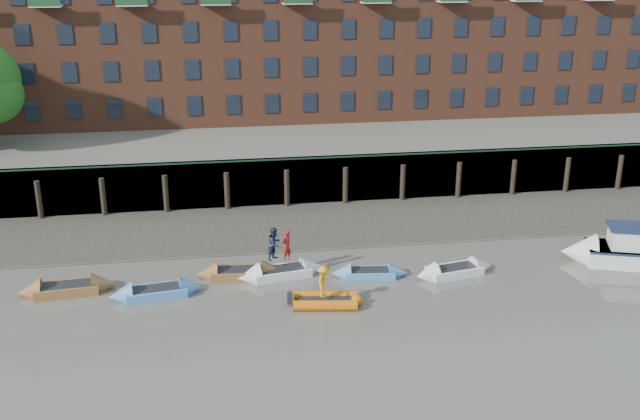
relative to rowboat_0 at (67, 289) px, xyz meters
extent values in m
plane|color=#605952|center=(14.56, -10.32, -0.25)|extent=(220.00, 220.00, 0.00)
cube|color=#3D382F|center=(14.56, 7.68, -0.25)|extent=(110.00, 8.00, 0.50)
cube|color=#4C4336|center=(14.56, 4.28, -0.25)|extent=(110.00, 1.60, 0.10)
cube|color=#2D2A26|center=(14.56, 12.08, 1.35)|extent=(110.00, 0.80, 3.20)
cylinder|color=black|center=(-3.44, 11.43, 1.05)|extent=(0.36, 0.36, 2.60)
cylinder|color=black|center=(0.56, 11.43, 1.05)|extent=(0.36, 0.36, 2.60)
cylinder|color=black|center=(4.56, 11.43, 1.05)|extent=(0.36, 0.36, 2.60)
cylinder|color=black|center=(8.56, 11.43, 1.05)|extent=(0.36, 0.36, 2.60)
cylinder|color=black|center=(12.56, 11.43, 1.05)|extent=(0.36, 0.36, 2.60)
cylinder|color=black|center=(16.56, 11.43, 1.05)|extent=(0.36, 0.36, 2.60)
cylinder|color=black|center=(20.56, 11.43, 1.05)|extent=(0.36, 0.36, 2.60)
cylinder|color=black|center=(24.56, 11.43, 1.05)|extent=(0.36, 0.36, 2.60)
cylinder|color=black|center=(28.56, 11.43, 1.05)|extent=(0.36, 0.36, 2.60)
cylinder|color=black|center=(32.56, 11.43, 1.05)|extent=(0.36, 0.36, 2.60)
cylinder|color=black|center=(36.56, 11.43, 1.05)|extent=(0.36, 0.36, 2.60)
cube|color=#264C2D|center=(14.56, 11.78, 3.00)|extent=(110.00, 0.06, 0.10)
cube|color=#5E594D|center=(14.56, 25.68, 1.35)|extent=(110.00, 28.00, 3.20)
cube|color=brown|center=(14.56, 26.68, 8.95)|extent=(80.00, 10.00, 12.00)
cube|color=black|center=(-5.44, 21.66, 4.75)|extent=(1.10, 0.12, 1.50)
cube|color=black|center=(-2.44, 21.66, 4.75)|extent=(1.10, 0.12, 1.50)
cube|color=black|center=(0.56, 21.66, 4.75)|extent=(1.10, 0.12, 1.50)
cube|color=black|center=(3.56, 21.66, 4.75)|extent=(1.10, 0.12, 1.50)
cube|color=black|center=(6.56, 21.66, 4.75)|extent=(1.10, 0.12, 1.50)
cube|color=black|center=(9.56, 21.66, 4.75)|extent=(1.10, 0.12, 1.50)
cube|color=black|center=(12.56, 21.66, 4.75)|extent=(1.10, 0.12, 1.50)
cube|color=black|center=(15.56, 21.66, 4.75)|extent=(1.10, 0.12, 1.50)
cube|color=black|center=(18.56, 21.66, 4.75)|extent=(1.10, 0.12, 1.50)
cube|color=black|center=(21.56, 21.66, 4.75)|extent=(1.10, 0.12, 1.50)
cube|color=black|center=(24.56, 21.66, 4.75)|extent=(1.10, 0.12, 1.50)
cube|color=black|center=(27.56, 21.66, 4.75)|extent=(1.10, 0.12, 1.50)
cube|color=black|center=(30.56, 21.66, 4.75)|extent=(1.10, 0.12, 1.50)
cube|color=black|center=(33.56, 21.66, 4.75)|extent=(1.10, 0.12, 1.50)
cube|color=black|center=(36.56, 21.66, 4.75)|extent=(1.10, 0.12, 1.50)
cube|color=black|center=(39.56, 21.66, 4.75)|extent=(1.10, 0.12, 1.50)
cube|color=black|center=(42.56, 21.66, 4.75)|extent=(1.10, 0.12, 1.50)
cube|color=black|center=(-5.44, 21.66, 7.55)|extent=(1.10, 0.12, 1.50)
cube|color=black|center=(-2.44, 21.66, 7.55)|extent=(1.10, 0.12, 1.50)
cube|color=black|center=(0.56, 21.66, 7.55)|extent=(1.10, 0.12, 1.50)
cube|color=black|center=(3.56, 21.66, 7.55)|extent=(1.10, 0.12, 1.50)
cube|color=black|center=(6.56, 21.66, 7.55)|extent=(1.10, 0.12, 1.50)
cube|color=black|center=(9.56, 21.66, 7.55)|extent=(1.10, 0.12, 1.50)
cube|color=black|center=(12.56, 21.66, 7.55)|extent=(1.10, 0.12, 1.50)
cube|color=black|center=(15.56, 21.66, 7.55)|extent=(1.10, 0.12, 1.50)
cube|color=black|center=(18.56, 21.66, 7.55)|extent=(1.10, 0.12, 1.50)
cube|color=black|center=(21.56, 21.66, 7.55)|extent=(1.10, 0.12, 1.50)
cube|color=black|center=(24.56, 21.66, 7.55)|extent=(1.10, 0.12, 1.50)
cube|color=black|center=(27.56, 21.66, 7.55)|extent=(1.10, 0.12, 1.50)
cube|color=black|center=(30.56, 21.66, 7.55)|extent=(1.10, 0.12, 1.50)
cube|color=black|center=(33.56, 21.66, 7.55)|extent=(1.10, 0.12, 1.50)
cube|color=black|center=(36.56, 21.66, 7.55)|extent=(1.10, 0.12, 1.50)
cube|color=black|center=(39.56, 21.66, 7.55)|extent=(1.10, 0.12, 1.50)
cube|color=black|center=(42.56, 21.66, 7.55)|extent=(1.10, 0.12, 1.50)
cube|color=black|center=(-5.44, 21.66, 10.35)|extent=(1.10, 0.12, 1.50)
cube|color=black|center=(-2.44, 21.66, 10.35)|extent=(1.10, 0.12, 1.50)
cube|color=black|center=(0.56, 21.66, 10.35)|extent=(1.10, 0.12, 1.50)
cube|color=black|center=(3.56, 21.66, 10.35)|extent=(1.10, 0.12, 1.50)
cube|color=black|center=(6.56, 21.66, 10.35)|extent=(1.10, 0.12, 1.50)
cube|color=black|center=(9.56, 21.66, 10.35)|extent=(1.10, 0.12, 1.50)
cube|color=black|center=(12.56, 21.66, 10.35)|extent=(1.10, 0.12, 1.50)
cube|color=black|center=(15.56, 21.66, 10.35)|extent=(1.10, 0.12, 1.50)
cube|color=black|center=(18.56, 21.66, 10.35)|extent=(1.10, 0.12, 1.50)
cube|color=black|center=(21.56, 21.66, 10.35)|extent=(1.10, 0.12, 1.50)
cube|color=black|center=(24.56, 21.66, 10.35)|extent=(1.10, 0.12, 1.50)
cube|color=black|center=(27.56, 21.66, 10.35)|extent=(1.10, 0.12, 1.50)
cube|color=black|center=(30.56, 21.66, 10.35)|extent=(1.10, 0.12, 1.50)
cube|color=black|center=(33.56, 21.66, 10.35)|extent=(1.10, 0.12, 1.50)
cube|color=black|center=(36.56, 21.66, 10.35)|extent=(1.10, 0.12, 1.50)
cube|color=black|center=(39.56, 21.66, 10.35)|extent=(1.10, 0.12, 1.50)
cube|color=black|center=(42.56, 21.66, 10.35)|extent=(1.10, 0.12, 1.50)
cube|color=brown|center=(0.00, 0.00, -0.01)|extent=(3.26, 1.69, 0.49)
cone|color=brown|center=(1.83, 0.16, -0.01)|extent=(1.35, 1.52, 1.42)
cone|color=brown|center=(-1.83, -0.16, -0.01)|extent=(1.35, 1.52, 1.42)
cube|color=black|center=(0.00, 0.00, 0.22)|extent=(2.71, 1.29, 0.06)
cube|color=#4884BC|center=(4.52, -1.05, -0.02)|extent=(3.18, 1.77, 0.47)
cone|color=#4884BC|center=(6.26, -0.81, -0.02)|extent=(1.35, 1.51, 1.36)
cone|color=#4884BC|center=(2.77, -1.30, -0.02)|extent=(1.35, 1.51, 1.36)
cube|color=black|center=(4.52, -1.05, 0.20)|extent=(2.63, 1.36, 0.06)
cube|color=brown|center=(8.85, 0.60, -0.01)|extent=(3.13, 1.58, 0.48)
cone|color=brown|center=(10.62, 0.48, -0.01)|extent=(1.27, 1.45, 1.37)
cone|color=brown|center=(7.08, 0.72, -0.01)|extent=(1.27, 1.45, 1.37)
cube|color=black|center=(8.85, 0.60, 0.20)|extent=(2.60, 1.20, 0.06)
cube|color=silver|center=(11.02, 0.35, -0.01)|extent=(3.28, 1.92, 0.48)
cone|color=silver|center=(12.79, 0.67, -0.01)|extent=(1.43, 1.58, 1.39)
cone|color=silver|center=(9.25, 0.03, -0.01)|extent=(1.43, 1.58, 1.39)
cube|color=black|center=(11.02, 0.35, 0.21)|extent=(2.71, 1.49, 0.06)
cube|color=#4884BC|center=(15.70, -0.39, -0.04)|extent=(2.76, 1.48, 0.41)
cone|color=#4884BC|center=(17.23, -0.56, -0.04)|extent=(1.15, 1.30, 1.19)
cone|color=#4884BC|center=(14.17, -0.22, -0.04)|extent=(1.15, 1.30, 1.19)
cube|color=black|center=(15.70, -0.39, 0.14)|extent=(2.29, 1.13, 0.06)
cube|color=silver|center=(20.28, -0.83, -0.02)|extent=(3.14, 1.87, 0.46)
cone|color=silver|center=(21.96, -0.49, -0.02)|extent=(1.38, 1.52, 1.33)
cone|color=silver|center=(18.60, -1.16, -0.02)|extent=(1.38, 1.52, 1.33)
cube|color=black|center=(20.28, -0.83, 0.19)|extent=(2.59, 1.45, 0.06)
cylinder|color=#C95F0B|center=(12.90, -2.78, 0.01)|extent=(3.17, 0.96, 0.52)
cylinder|color=#C95F0B|center=(12.74, -3.86, 0.01)|extent=(3.17, 0.96, 0.52)
sphere|color=#C95F0B|center=(14.36, -3.55, 0.01)|extent=(0.59, 0.59, 0.59)
cube|color=black|center=(12.82, -3.32, 0.01)|extent=(2.71, 1.26, 0.18)
cube|color=silver|center=(30.77, -1.03, 0.25)|extent=(5.90, 3.86, 1.00)
cone|color=silver|center=(27.73, -0.01, 0.25)|extent=(2.48, 2.71, 2.23)
cube|color=#19233F|center=(30.77, -1.03, 0.69)|extent=(5.92, 3.90, 0.12)
cube|color=silver|center=(30.35, -0.89, 1.31)|extent=(2.75, 2.33, 1.11)
cube|color=#19233F|center=(30.35, -0.89, 1.92)|extent=(3.14, 2.65, 0.11)
imported|color=maroon|center=(11.32, 0.33, 1.55)|extent=(0.75, 0.73, 1.74)
imported|color=#19233F|center=(10.72, 0.57, 1.59)|extent=(1.09, 1.11, 1.80)
imported|color=orange|center=(12.71, -3.41, 1.10)|extent=(0.94, 1.18, 1.60)
camera|label=1|loc=(7.56, -36.09, 16.71)|focal=42.00mm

